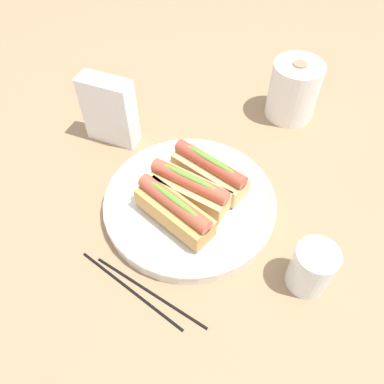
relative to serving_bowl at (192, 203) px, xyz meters
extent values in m
plane|color=#9E7A56|center=(0.00, -0.01, -0.02)|extent=(2.40, 2.40, 0.00)
cylinder|color=silver|center=(0.00, 0.00, 0.00)|extent=(0.32, 0.32, 0.02)
torus|color=silver|center=(0.00, 0.00, 0.01)|extent=(0.32, 0.32, 0.01)
cube|color=tan|center=(-0.01, -0.05, 0.03)|extent=(0.16, 0.09, 0.04)
cylinder|color=#BC563D|center=(-0.01, -0.05, 0.06)|extent=(0.15, 0.06, 0.03)
ellipsoid|color=olive|center=(-0.01, -0.05, 0.07)|extent=(0.11, 0.04, 0.01)
cube|color=#DBB270|center=(0.00, 0.00, 0.03)|extent=(0.15, 0.06, 0.04)
cylinder|color=#BC563D|center=(0.00, 0.00, 0.06)|extent=(0.15, 0.04, 0.03)
ellipsoid|color=olive|center=(0.00, 0.00, 0.07)|extent=(0.11, 0.02, 0.01)
cube|color=#DBB270|center=(0.01, 0.05, 0.03)|extent=(0.16, 0.08, 0.04)
cylinder|color=#B24C38|center=(0.01, 0.05, 0.06)|extent=(0.15, 0.06, 0.03)
ellipsoid|color=olive|center=(0.01, 0.05, 0.07)|extent=(0.11, 0.03, 0.01)
cylinder|color=white|center=(0.24, -0.04, 0.03)|extent=(0.07, 0.07, 0.09)
cylinder|color=silver|center=(0.24, -0.04, 0.02)|extent=(0.06, 0.06, 0.07)
cylinder|color=white|center=(0.07, 0.35, 0.05)|extent=(0.11, 0.11, 0.13)
cylinder|color=#997A5B|center=(0.07, 0.35, 0.12)|extent=(0.03, 0.03, 0.00)
cube|color=white|center=(-0.24, 0.09, 0.06)|extent=(0.11, 0.06, 0.15)
cylinder|color=black|center=(0.02, -0.18, -0.01)|extent=(0.22, 0.02, 0.01)
cylinder|color=black|center=(-0.01, -0.19, -0.01)|extent=(0.22, 0.04, 0.01)
camera|label=1|loc=(0.20, -0.37, 0.57)|focal=35.33mm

